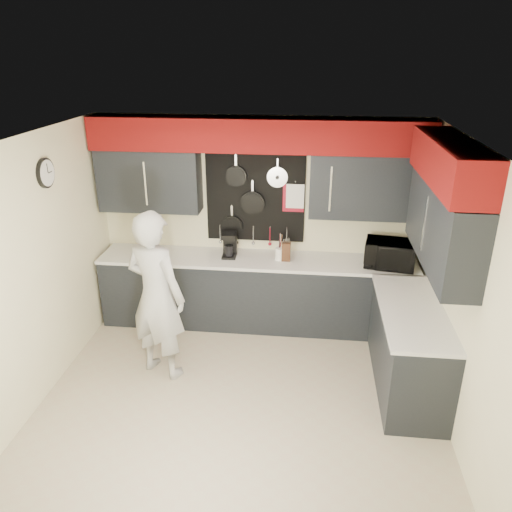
# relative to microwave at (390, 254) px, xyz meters

# --- Properties ---
(ground) EXTENTS (4.00, 4.00, 0.00)m
(ground) POSITION_rel_microwave_xyz_m (-1.58, -1.38, -1.08)
(ground) COLOR tan
(ground) RESTS_ON ground
(back_wall_assembly) EXTENTS (4.00, 0.36, 2.60)m
(back_wall_assembly) POSITION_rel_microwave_xyz_m (-1.57, 0.22, 0.93)
(back_wall_assembly) COLOR #F3EEBC
(back_wall_assembly) RESTS_ON ground
(right_wall_assembly) EXTENTS (0.36, 3.50, 2.60)m
(right_wall_assembly) POSITION_rel_microwave_xyz_m (0.27, -1.11, 0.86)
(right_wall_assembly) COLOR #F3EEBC
(right_wall_assembly) RESTS_ON ground
(left_wall_assembly) EXTENTS (0.05, 3.50, 2.60)m
(left_wall_assembly) POSITION_rel_microwave_xyz_m (-3.57, -1.36, 0.26)
(left_wall_assembly) COLOR #F3EEBC
(left_wall_assembly) RESTS_ON ground
(base_cabinets) EXTENTS (3.95, 2.20, 0.92)m
(base_cabinets) POSITION_rel_microwave_xyz_m (-1.09, -0.25, -0.62)
(base_cabinets) COLOR black
(base_cabinets) RESTS_ON ground
(microwave) EXTENTS (0.62, 0.47, 0.32)m
(microwave) POSITION_rel_microwave_xyz_m (0.00, 0.00, 0.00)
(microwave) COLOR black
(microwave) RESTS_ON base_cabinets
(knife_block) EXTENTS (0.10, 0.10, 0.23)m
(knife_block) POSITION_rel_microwave_xyz_m (-1.22, 0.05, -0.04)
(knife_block) COLOR #351E11
(knife_block) RESTS_ON base_cabinets
(utensil_crock) EXTENTS (0.12, 0.12, 0.15)m
(utensil_crock) POSITION_rel_microwave_xyz_m (-1.30, 0.06, -0.08)
(utensil_crock) COLOR white
(utensil_crock) RESTS_ON base_cabinets
(coffee_maker) EXTENTS (0.18, 0.21, 0.31)m
(coffee_maker) POSITION_rel_microwave_xyz_m (-1.92, 0.10, 0.00)
(coffee_maker) COLOR black
(coffee_maker) RESTS_ON base_cabinets
(person) EXTENTS (0.80, 0.67, 1.86)m
(person) POSITION_rel_microwave_xyz_m (-2.51, -1.08, -0.15)
(person) COLOR #B2B2AF
(person) RESTS_ON ground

